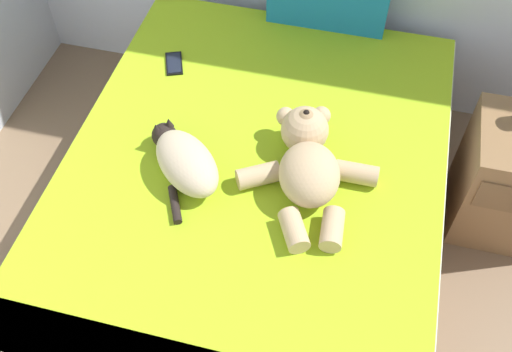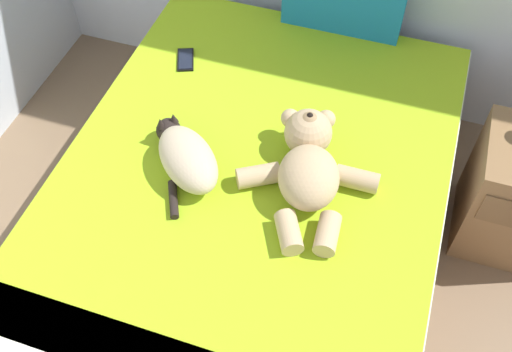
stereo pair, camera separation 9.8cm
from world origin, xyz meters
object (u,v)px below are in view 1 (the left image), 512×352
object	(u,v)px
teddy_bear	(308,162)
nightstand	(510,179)
bed	(251,214)
cell_phone	(174,63)
cat	(184,160)

from	to	relation	value
teddy_bear	nightstand	distance (m)	1.00
bed	cell_phone	bearing A→B (deg)	133.06
cell_phone	nightstand	bearing A→B (deg)	-3.00
cat	nightstand	distance (m)	1.43
cat	teddy_bear	xyz separation A→B (m)	(0.45, 0.09, 0.01)
bed	cell_phone	xyz separation A→B (m)	(-0.49, 0.52, 0.28)
teddy_bear	bed	bearing A→B (deg)	-169.19
bed	cat	world-z (taller)	cat
cell_phone	nightstand	xyz separation A→B (m)	(1.54, -0.08, -0.26)
cat	cell_phone	xyz separation A→B (m)	(-0.24, 0.57, -0.07)
cat	cell_phone	distance (m)	0.62
nightstand	cat	bearing A→B (deg)	-159.32
bed	nightstand	world-z (taller)	nightstand
bed	teddy_bear	xyz separation A→B (m)	(0.21, 0.04, 0.36)
cat	cell_phone	size ratio (longest dim) A/B	2.53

